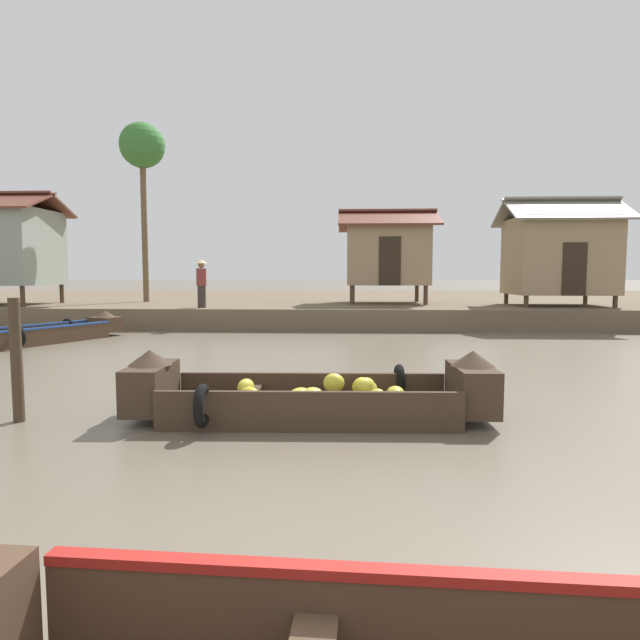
# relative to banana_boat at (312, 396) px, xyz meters

# --- Properties ---
(ground_plane) EXTENTS (300.00, 300.00, 0.00)m
(ground_plane) POSITION_rel_banana_boat_xyz_m (0.30, 5.53, -0.31)
(ground_plane) COLOR #665B4C
(riverbank_strip) EXTENTS (160.00, 20.00, 0.73)m
(riverbank_strip) POSITION_rel_banana_boat_xyz_m (0.30, 20.52, 0.06)
(riverbank_strip) COLOR brown
(riverbank_strip) RESTS_ON ground
(banana_boat) EXTENTS (4.78, 2.02, 0.91)m
(banana_boat) POSITION_rel_banana_boat_xyz_m (0.00, 0.00, 0.00)
(banana_boat) COLOR #3D2D21
(banana_boat) RESTS_ON ground
(cargo_boat_upstream) EXTENTS (2.83, 4.64, 0.77)m
(cargo_boat_upstream) POSITION_rel_banana_boat_xyz_m (-7.81, 7.41, -0.03)
(cargo_boat_upstream) COLOR #473323
(cargo_boat_upstream) RESTS_ON ground
(stilt_house_mid_left) EXTENTS (3.83, 3.35, 3.68)m
(stilt_house_mid_left) POSITION_rel_banana_boat_xyz_m (2.09, 14.51, 2.39)
(stilt_house_mid_left) COLOR #4C3826
(stilt_house_mid_left) RESTS_ON riverbank_strip
(stilt_house_mid_right) EXTENTS (4.11, 3.18, 3.91)m
(stilt_house_mid_right) POSITION_rel_banana_boat_xyz_m (8.20, 13.07, 2.29)
(stilt_house_mid_right) COLOR #4C3826
(stilt_house_mid_right) RESTS_ON riverbank_strip
(palm_tree_near) EXTENTS (1.82, 1.82, 7.31)m
(palm_tree_near) POSITION_rel_banana_boat_xyz_m (-7.86, 15.16, 6.63)
(palm_tree_near) COLOR brown
(palm_tree_near) RESTS_ON riverbank_strip
(vendor_person) EXTENTS (0.44, 0.44, 1.66)m
(vendor_person) POSITION_rel_banana_boat_xyz_m (-4.49, 11.35, 1.35)
(vendor_person) COLOR #332D28
(vendor_person) RESTS_ON riverbank_strip
(mooring_post) EXTENTS (0.14, 0.14, 1.60)m
(mooring_post) POSITION_rel_banana_boat_xyz_m (-3.77, -0.30, 0.49)
(mooring_post) COLOR #423323
(mooring_post) RESTS_ON ground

